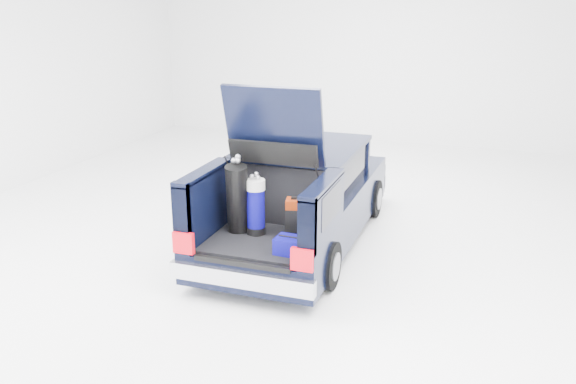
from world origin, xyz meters
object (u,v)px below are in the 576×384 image
at_px(blue_duffel, 293,246).
at_px(blue_golf_bag, 256,206).
at_px(car, 301,197).
at_px(red_suitcase, 299,219).
at_px(black_golf_bag, 237,199).

bearing_deg(blue_duffel, blue_golf_bag, 147.65).
height_order(car, red_suitcase, car).
bearing_deg(red_suitcase, blue_duffel, -93.38).
bearing_deg(red_suitcase, blue_golf_bag, 168.35).
height_order(black_golf_bag, blue_duffel, black_golf_bag).
height_order(red_suitcase, blue_duffel, red_suitcase).
bearing_deg(car, red_suitcase, -73.18).
bearing_deg(black_golf_bag, car, 57.02).
height_order(car, black_golf_bag, car).
distance_m(car, blue_golf_bag, 1.46).
xyz_separation_m(red_suitcase, blue_golf_bag, (-0.58, -0.01, 0.11)).
relative_size(car, black_golf_bag, 4.54).
relative_size(black_golf_bag, blue_duffel, 2.40).
relative_size(black_golf_bag, blue_golf_bag, 1.26).
bearing_deg(blue_duffel, red_suitcase, 101.81).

